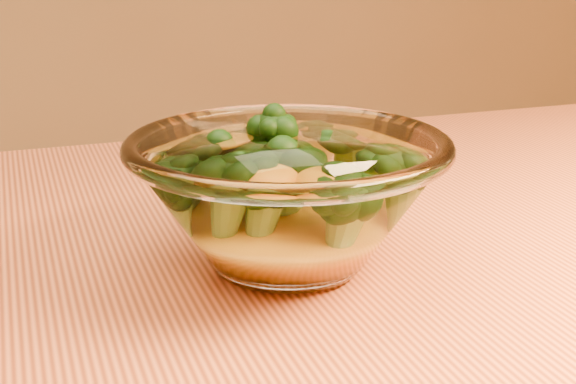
{
  "coord_description": "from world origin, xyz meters",
  "views": [
    {
      "loc": [
        -0.25,
        -0.42,
        0.96
      ],
      "look_at": [
        -0.09,
        0.04,
        0.8
      ],
      "focal_mm": 50.0,
      "sensor_mm": 36.0,
      "label": 1
    }
  ],
  "objects": [
    {
      "name": "glass_bowl",
      "position": [
        -0.09,
        0.04,
        0.8
      ],
      "size": [
        0.2,
        0.2,
        0.09
      ],
      "color": "white",
      "rests_on": "table"
    },
    {
      "name": "cheese_sauce",
      "position": [
        -0.09,
        0.04,
        0.78
      ],
      "size": [
        0.12,
        0.12,
        0.03
      ],
      "primitive_type": "ellipsoid",
      "color": "orange",
      "rests_on": "glass_bowl"
    },
    {
      "name": "broccoli_heap",
      "position": [
        -0.09,
        0.04,
        0.81
      ],
      "size": [
        0.14,
        0.14,
        0.07
      ],
      "color": "black",
      "rests_on": "cheese_sauce"
    }
  ]
}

